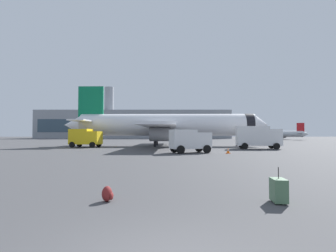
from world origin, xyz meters
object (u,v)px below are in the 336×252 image
object	(u,v)px
service_truck	(86,137)
fuel_truck	(258,136)
rolling_suitcase	(279,190)
airplane_taxiing	(279,134)
safety_cone_near	(95,144)
cargo_van	(190,140)
airplane_at_gate	(167,125)
traveller_backpack	(108,194)
safety_cone_mid	(229,151)

from	to	relation	value
service_truck	fuel_truck	xyz separation A→B (m)	(25.79, -4.39, 0.16)
rolling_suitcase	airplane_taxiing	bearing A→B (deg)	67.25
safety_cone_near	cargo_van	bearing A→B (deg)	-48.62
airplane_taxiing	rolling_suitcase	distance (m)	96.79
airplane_at_gate	service_truck	bearing A→B (deg)	-161.22
cargo_van	airplane_at_gate	bearing A→B (deg)	99.43
fuel_truck	traveller_backpack	distance (m)	32.54
service_truck	traveller_backpack	world-z (taller)	service_truck
airplane_at_gate	cargo_van	xyz separation A→B (m)	(2.76, -16.59, -2.21)
airplane_taxiing	traveller_backpack	size ratio (longest dim) A/B	34.47
cargo_van	traveller_backpack	bearing A→B (deg)	-101.56
fuel_truck	cargo_van	distance (m)	12.95
service_truck	safety_cone_near	xyz separation A→B (m)	(-0.10, 5.45, -1.29)
cargo_van	rolling_suitcase	size ratio (longest dim) A/B	4.37
service_truck	airplane_taxiing	bearing A→B (deg)	45.90
airplane_taxiing	safety_cone_mid	distance (m)	76.78
airplane_at_gate	service_truck	distance (m)	13.62
service_truck	traveller_backpack	distance (m)	35.27
fuel_truck	rolling_suitcase	size ratio (longest dim) A/B	5.66
airplane_taxiing	rolling_suitcase	xyz separation A→B (m)	(-37.43, -89.24, -1.69)
fuel_truck	safety_cone_mid	xyz separation A→B (m)	(-6.17, -8.62, -1.48)
safety_cone_near	service_truck	bearing A→B (deg)	-89.00
traveller_backpack	safety_cone_near	bearing A→B (deg)	106.17
safety_cone_mid	airplane_taxiing	bearing A→B (deg)	63.45
service_truck	airplane_at_gate	bearing A→B (deg)	18.78
service_truck	fuel_truck	bearing A→B (deg)	-9.66
service_truck	safety_cone_near	size ratio (longest dim) A/B	8.04
safety_cone_near	safety_cone_mid	xyz separation A→B (m)	(19.71, -18.46, -0.02)
cargo_van	safety_cone_near	xyz separation A→B (m)	(-15.60, 17.71, -1.14)
airplane_taxiing	traveller_backpack	xyz separation A→B (m)	(-42.75, -89.08, -1.85)
airplane_at_gate	safety_cone_mid	bearing A→B (deg)	-68.41
airplane_taxiing	airplane_at_gate	bearing A→B (deg)	-128.74
safety_cone_near	safety_cone_mid	world-z (taller)	safety_cone_near
safety_cone_near	traveller_backpack	distance (m)	40.48
rolling_suitcase	cargo_van	bearing A→B (deg)	92.66
safety_cone_mid	fuel_truck	bearing A→B (deg)	54.38
cargo_van	safety_cone_mid	bearing A→B (deg)	-10.33
fuel_truck	cargo_van	bearing A→B (deg)	-142.57
safety_cone_near	rolling_suitcase	distance (m)	42.42
safety_cone_mid	rolling_suitcase	xyz separation A→B (m)	(-3.12, -20.58, 0.10)
fuel_truck	rolling_suitcase	world-z (taller)	fuel_truck
fuel_truck	safety_cone_mid	world-z (taller)	fuel_truck
cargo_van	safety_cone_near	bearing A→B (deg)	131.38
fuel_truck	safety_cone_near	distance (m)	27.73
cargo_van	rolling_suitcase	world-z (taller)	cargo_van
service_truck	safety_cone_mid	bearing A→B (deg)	-33.55
fuel_truck	service_truck	bearing A→B (deg)	170.34
cargo_van	rolling_suitcase	distance (m)	21.38
airplane_at_gate	service_truck	size ratio (longest dim) A/B	6.98
airplane_at_gate	traveller_backpack	size ratio (longest dim) A/B	74.32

